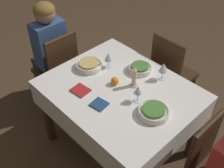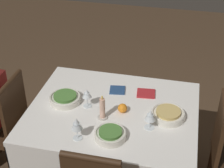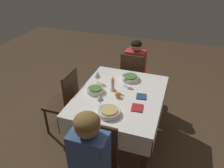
{
  "view_description": "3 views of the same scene",
  "coord_description": "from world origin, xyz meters",
  "px_view_note": "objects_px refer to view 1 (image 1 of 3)",
  "views": [
    {
      "loc": [
        1.14,
        -1.18,
        2.2
      ],
      "look_at": [
        -0.02,
        -0.07,
        0.8
      ],
      "focal_mm": 45.0,
      "sensor_mm": 36.0,
      "label": 1
    },
    {
      "loc": [
        -0.42,
        1.85,
        2.17
      ],
      "look_at": [
        0.02,
        -0.06,
        0.9
      ],
      "focal_mm": 55.0,
      "sensor_mm": 36.0,
      "label": 2
    },
    {
      "loc": [
        -1.98,
        -0.57,
        2.09
      ],
      "look_at": [
        -0.07,
        0.08,
        0.88
      ],
      "focal_mm": 35.0,
      "sensor_mm": 36.0,
      "label": 3
    }
  ],
  "objects_px": {
    "napkin_red_folded": "(99,104)",
    "candle_centerpiece": "(134,79)",
    "chair_north": "(170,72)",
    "person_adult_denim": "(48,48)",
    "bowl_west": "(89,65)",
    "bowl_east": "(153,111)",
    "bowl_north": "(140,68)",
    "wine_glass_west": "(109,57)",
    "wine_glass_north": "(163,68)",
    "wine_glass_east": "(138,90)",
    "chair_west": "(59,68)",
    "napkin_spare_side": "(80,90)",
    "orange_fruit": "(115,81)",
    "dining_table": "(120,98)"
  },
  "relations": [
    {
      "from": "orange_fruit",
      "to": "wine_glass_north",
      "type": "bearing_deg",
      "value": 56.08
    },
    {
      "from": "bowl_east",
      "to": "wine_glass_north",
      "type": "bearing_deg",
      "value": 120.03
    },
    {
      "from": "dining_table",
      "to": "bowl_north",
      "type": "relative_size",
      "value": 5.8
    },
    {
      "from": "person_adult_denim",
      "to": "wine_glass_east",
      "type": "height_order",
      "value": "person_adult_denim"
    },
    {
      "from": "wine_glass_east",
      "to": "person_adult_denim",
      "type": "bearing_deg",
      "value": -178.65
    },
    {
      "from": "wine_glass_east",
      "to": "napkin_spare_side",
      "type": "height_order",
      "value": "wine_glass_east"
    },
    {
      "from": "wine_glass_north",
      "to": "napkin_spare_side",
      "type": "height_order",
      "value": "wine_glass_north"
    },
    {
      "from": "bowl_east",
      "to": "bowl_north",
      "type": "height_order",
      "value": "same"
    },
    {
      "from": "orange_fruit",
      "to": "napkin_spare_side",
      "type": "distance_m",
      "value": 0.28
    },
    {
      "from": "wine_glass_west",
      "to": "wine_glass_east",
      "type": "distance_m",
      "value": 0.47
    },
    {
      "from": "chair_west",
      "to": "orange_fruit",
      "type": "xyz_separation_m",
      "value": [
        0.76,
        0.04,
        0.27
      ]
    },
    {
      "from": "bowl_west",
      "to": "wine_glass_east",
      "type": "xyz_separation_m",
      "value": [
        0.56,
        -0.0,
        0.08
      ]
    },
    {
      "from": "wine_glass_north",
      "to": "wine_glass_west",
      "type": "bearing_deg",
      "value": -154.53
    },
    {
      "from": "bowl_east",
      "to": "napkin_red_folded",
      "type": "xyz_separation_m",
      "value": [
        -0.34,
        -0.21,
        -0.02
      ]
    },
    {
      "from": "chair_west",
      "to": "wine_glass_west",
      "type": "bearing_deg",
      "value": 106.25
    },
    {
      "from": "person_adult_denim",
      "to": "bowl_north",
      "type": "distance_m",
      "value": 0.98
    },
    {
      "from": "orange_fruit",
      "to": "napkin_spare_side",
      "type": "height_order",
      "value": "orange_fruit"
    },
    {
      "from": "napkin_red_folded",
      "to": "candle_centerpiece",
      "type": "bearing_deg",
      "value": 85.29
    },
    {
      "from": "wine_glass_north",
      "to": "napkin_red_folded",
      "type": "distance_m",
      "value": 0.59
    },
    {
      "from": "wine_glass_east",
      "to": "bowl_west",
      "type": "bearing_deg",
      "value": 179.62
    },
    {
      "from": "wine_glass_east",
      "to": "napkin_red_folded",
      "type": "relative_size",
      "value": 1.12
    },
    {
      "from": "bowl_west",
      "to": "wine_glass_north",
      "type": "height_order",
      "value": "wine_glass_north"
    },
    {
      "from": "bowl_east",
      "to": "napkin_spare_side",
      "type": "bearing_deg",
      "value": -158.4
    },
    {
      "from": "chair_west",
      "to": "wine_glass_west",
      "type": "relative_size",
      "value": 6.34
    },
    {
      "from": "wine_glass_north",
      "to": "candle_centerpiece",
      "type": "bearing_deg",
      "value": -113.95
    },
    {
      "from": "bowl_east",
      "to": "bowl_north",
      "type": "bearing_deg",
      "value": 142.98
    },
    {
      "from": "bowl_east",
      "to": "orange_fruit",
      "type": "height_order",
      "value": "orange_fruit"
    },
    {
      "from": "orange_fruit",
      "to": "napkin_spare_side",
      "type": "xyz_separation_m",
      "value": [
        -0.13,
        -0.25,
        -0.03
      ]
    },
    {
      "from": "wine_glass_west",
      "to": "person_adult_denim",
      "type": "bearing_deg",
      "value": -166.94
    },
    {
      "from": "dining_table",
      "to": "bowl_west",
      "type": "bearing_deg",
      "value": 179.75
    },
    {
      "from": "dining_table",
      "to": "orange_fruit",
      "type": "bearing_deg",
      "value": 172.42
    },
    {
      "from": "person_adult_denim",
      "to": "bowl_north",
      "type": "relative_size",
      "value": 5.71
    },
    {
      "from": "wine_glass_north",
      "to": "napkin_spare_side",
      "type": "xyz_separation_m",
      "value": [
        -0.35,
        -0.57,
        -0.11
      ]
    },
    {
      "from": "wine_glass_north",
      "to": "orange_fruit",
      "type": "xyz_separation_m",
      "value": [
        -0.22,
        -0.32,
        -0.08
      ]
    },
    {
      "from": "chair_west",
      "to": "wine_glass_north",
      "type": "bearing_deg",
      "value": 110.35
    },
    {
      "from": "chair_west",
      "to": "wine_glass_east",
      "type": "bearing_deg",
      "value": 91.54
    },
    {
      "from": "chair_north",
      "to": "bowl_north",
      "type": "height_order",
      "value": "chair_north"
    },
    {
      "from": "wine_glass_west",
      "to": "bowl_east",
      "type": "bearing_deg",
      "value": -13.94
    },
    {
      "from": "candle_centerpiece",
      "to": "bowl_west",
      "type": "bearing_deg",
      "value": -166.37
    },
    {
      "from": "bowl_west",
      "to": "wine_glass_west",
      "type": "relative_size",
      "value": 1.62
    },
    {
      "from": "chair_north",
      "to": "wine_glass_east",
      "type": "distance_m",
      "value": 0.83
    },
    {
      "from": "chair_north",
      "to": "person_adult_denim",
      "type": "distance_m",
      "value": 1.23
    },
    {
      "from": "chair_north",
      "to": "candle_centerpiece",
      "type": "bearing_deg",
      "value": 96.26
    },
    {
      "from": "chair_west",
      "to": "bowl_north",
      "type": "distance_m",
      "value": 0.88
    },
    {
      "from": "chair_west",
      "to": "person_adult_denim",
      "type": "bearing_deg",
      "value": -90.0
    },
    {
      "from": "chair_west",
      "to": "bowl_north",
      "type": "xyz_separation_m",
      "value": [
        0.78,
        0.31,
        0.27
      ]
    },
    {
      "from": "person_adult_denim",
      "to": "bowl_east",
      "type": "relative_size",
      "value": 5.05
    },
    {
      "from": "bowl_north",
      "to": "napkin_spare_side",
      "type": "height_order",
      "value": "bowl_north"
    },
    {
      "from": "person_adult_denim",
      "to": "napkin_red_folded",
      "type": "distance_m",
      "value": 1.02
    },
    {
      "from": "bowl_west",
      "to": "orange_fruit",
      "type": "xyz_separation_m",
      "value": [
        0.31,
        0.01,
        0.0
      ]
    }
  ]
}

